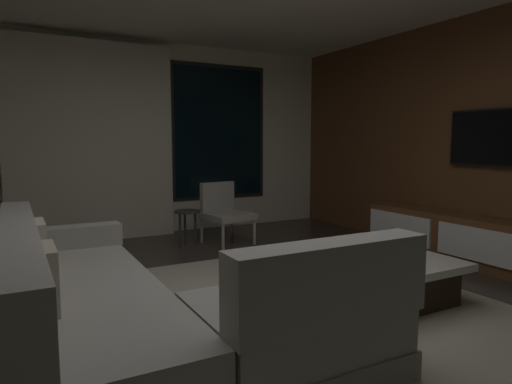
{
  "coord_description": "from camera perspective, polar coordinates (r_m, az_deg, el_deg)",
  "views": [
    {
      "loc": [
        -1.48,
        -2.68,
        1.3
      ],
      "look_at": [
        0.49,
        0.94,
        0.84
      ],
      "focal_mm": 31.45,
      "sensor_mm": 36.0,
      "label": 1
    }
  ],
  "objects": [
    {
      "name": "floor",
      "position": [
        3.32,
        0.33,
        -16.68
      ],
      "size": [
        9.2,
        9.2,
        0.0
      ],
      "primitive_type": "plane",
      "color": "#332B26"
    },
    {
      "name": "back_wall_with_window",
      "position": [
        6.45,
        -15.98,
        6.47
      ],
      "size": [
        6.6,
        0.3,
        2.7
      ],
      "color": "silver",
      "rests_on": "floor"
    },
    {
      "name": "area_rug",
      "position": [
        3.42,
        6.53,
        -15.96
      ],
      "size": [
        3.2,
        3.8,
        0.01
      ],
      "primitive_type": "cube",
      "color": "#ADA391",
      "rests_on": "floor"
    },
    {
      "name": "sectional_couch",
      "position": [
        2.86,
        -15.12,
        -14.54
      ],
      "size": [
        1.98,
        2.5,
        0.82
      ],
      "color": "gray",
      "rests_on": "floor"
    },
    {
      "name": "coffee_table",
      "position": [
        3.91,
        14.23,
        -10.38
      ],
      "size": [
        1.16,
        1.16,
        0.36
      ],
      "color": "black",
      "rests_on": "floor"
    },
    {
      "name": "book_stack_on_coffee_table",
      "position": [
        3.84,
        15.27,
        -7.04
      ],
      "size": [
        0.26,
        0.23,
        0.13
      ],
      "color": "tan",
      "rests_on": "coffee_table"
    },
    {
      "name": "accent_chair_near_window",
      "position": [
        5.82,
        -4.1,
        -2.24
      ],
      "size": [
        0.62,
        0.64,
        0.78
      ],
      "color": "#B2ADA0",
      "rests_on": "floor"
    },
    {
      "name": "side_stool",
      "position": [
        5.64,
        -8.74,
        -3.18
      ],
      "size": [
        0.32,
        0.32,
        0.46
      ],
      "color": "#333338",
      "rests_on": "floor"
    },
    {
      "name": "media_console",
      "position": [
        5.16,
        28.23,
        -6.14
      ],
      "size": [
        0.46,
        3.1,
        0.52
      ],
      "color": "brown",
      "rests_on": "floor"
    },
    {
      "name": "mounted_tv",
      "position": [
        5.31,
        28.13,
        6.13
      ],
      "size": [
        0.05,
        1.05,
        0.61
      ],
      "color": "black"
    }
  ]
}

